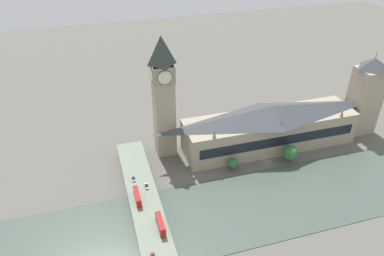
# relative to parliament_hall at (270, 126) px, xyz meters

# --- Properties ---
(ground_plane) EXTENTS (600.00, 600.00, 0.00)m
(ground_plane) POSITION_rel_parliament_hall_xyz_m (-15.66, 8.00, -13.80)
(ground_plane) COLOR #605E56
(river_water) EXTENTS (49.06, 360.00, 0.30)m
(river_water) POSITION_rel_parliament_hall_xyz_m (-46.19, 8.00, -13.65)
(river_water) COLOR #47564C
(river_water) RESTS_ON ground_plane
(parliament_hall) EXTENTS (25.77, 105.28, 27.82)m
(parliament_hall) POSITION_rel_parliament_hall_xyz_m (0.00, 0.00, 0.00)
(parliament_hall) COLOR tan
(parliament_hall) RESTS_ON ground_plane
(clock_tower) EXTENTS (12.32, 12.32, 72.39)m
(clock_tower) POSITION_rel_parliament_hall_xyz_m (11.65, 62.20, 25.00)
(clock_tower) COLOR tan
(clock_tower) RESTS_ON ground_plane
(victoria_tower) EXTENTS (15.56, 15.56, 54.16)m
(victoria_tower) POSITION_rel_parliament_hall_xyz_m (0.05, -64.42, 11.28)
(victoria_tower) COLOR tan
(victoria_tower) RESTS_ON ground_plane
(road_bridge) EXTENTS (130.12, 14.91, 5.54)m
(road_bridge) POSITION_rel_parliament_hall_xyz_m (-46.19, 83.22, -9.34)
(road_bridge) COLOR #5D6A59
(road_bridge) RESTS_ON ground_plane
(double_decker_bus_lead) EXTENTS (11.92, 2.48, 4.63)m
(double_decker_bus_lead) POSITION_rel_parliament_hall_xyz_m (-31.47, 86.39, -5.69)
(double_decker_bus_lead) COLOR red
(double_decker_bus_lead) RESTS_ON road_bridge
(double_decker_bus_mid) EXTENTS (11.99, 2.54, 5.07)m
(double_decker_bus_mid) POSITION_rel_parliament_hall_xyz_m (-52.47, 79.44, -5.47)
(double_decker_bus_mid) COLOR red
(double_decker_bus_mid) RESTS_ON road_bridge
(car_northbound_mid) EXTENTS (4.16, 1.81, 1.43)m
(car_northbound_mid) POSITION_rel_parliament_hall_xyz_m (-15.68, 85.95, -7.55)
(car_northbound_mid) COLOR silver
(car_northbound_mid) RESTS_ON road_bridge
(car_southbound_mid) EXTENTS (4.34, 1.94, 1.35)m
(car_southbound_mid) POSITION_rel_parliament_hall_xyz_m (-23.38, 80.47, -7.57)
(car_southbound_mid) COLOR silver
(car_southbound_mid) RESTS_ON road_bridge
(tree_embankment_near) EXTENTS (9.06, 9.06, 11.63)m
(tree_embankment_near) POSITION_rel_parliament_hall_xyz_m (-19.55, -3.79, -6.71)
(tree_embankment_near) COLOR brown
(tree_embankment_near) RESTS_ON ground_plane
(tree_embankment_mid) EXTENTS (6.07, 6.07, 7.80)m
(tree_embankment_mid) POSITION_rel_parliament_hall_xyz_m (-16.76, 30.17, -9.05)
(tree_embankment_mid) COLOR brown
(tree_embankment_mid) RESTS_ON ground_plane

